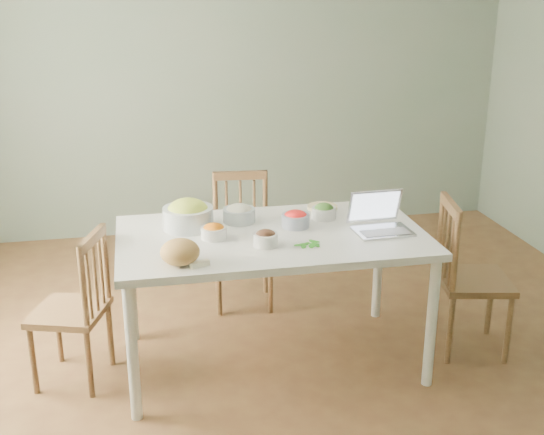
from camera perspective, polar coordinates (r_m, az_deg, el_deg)
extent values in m
cube|color=#52331F|center=(4.32, 1.87, -11.91)|extent=(5.00, 5.00, 0.00)
cube|color=slate|center=(6.23, -3.37, 10.99)|extent=(5.00, 0.00, 2.70)
ellipsoid|color=tan|center=(3.59, -7.60, -2.83)|extent=(0.25, 0.25, 0.13)
cube|color=#FAF2CA|center=(3.56, -5.99, -3.84)|extent=(0.11, 0.07, 0.03)
cylinder|color=beige|center=(4.44, 4.17, 0.86)|extent=(0.23, 0.23, 0.02)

